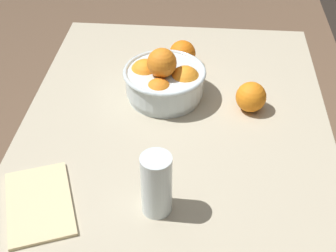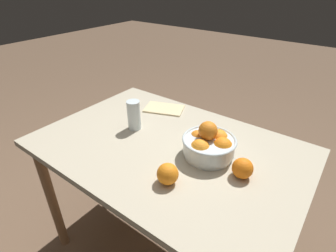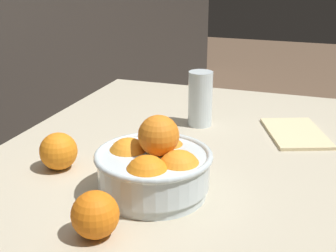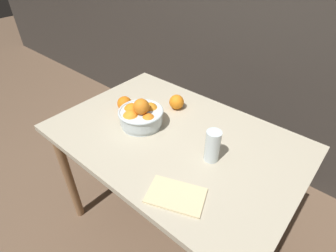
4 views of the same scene
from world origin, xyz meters
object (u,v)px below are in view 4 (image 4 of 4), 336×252
object	(u,v)px
juice_glass	(212,147)
orange_loose_near_bowl	(125,103)
fruit_bowl	(141,116)
orange_loose_front	(177,102)

from	to	relation	value
juice_glass	orange_loose_near_bowl	xyz separation A→B (m)	(-0.57, 0.02, -0.03)
juice_glass	orange_loose_near_bowl	world-z (taller)	juice_glass
orange_loose_near_bowl	fruit_bowl	bearing A→B (deg)	-14.24
orange_loose_front	fruit_bowl	bearing A→B (deg)	-99.62
juice_glass	fruit_bowl	bearing A→B (deg)	-176.93
fruit_bowl	orange_loose_front	bearing A→B (deg)	80.38
juice_glass	orange_loose_front	xyz separation A→B (m)	(-0.37, 0.21, -0.02)
juice_glass	orange_loose_near_bowl	distance (m)	0.57
fruit_bowl	orange_loose_near_bowl	xyz separation A→B (m)	(-0.17, 0.04, -0.02)
orange_loose_near_bowl	orange_loose_front	xyz separation A→B (m)	(0.21, 0.19, 0.00)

